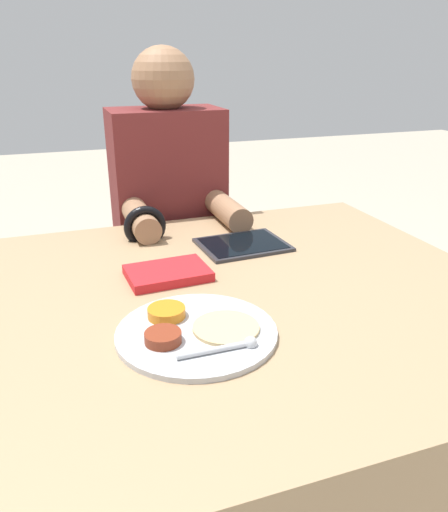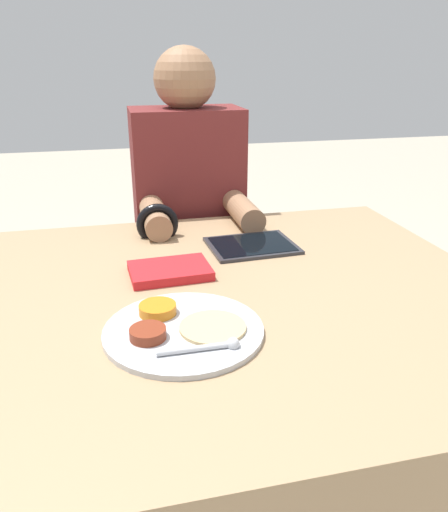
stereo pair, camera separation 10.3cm
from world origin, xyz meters
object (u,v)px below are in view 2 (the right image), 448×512
object	(u,v)px
thali_tray	(182,329)
red_notebook	(170,271)
tablet_device	(252,245)
person_diner	(190,254)

from	to	relation	value
thali_tray	red_notebook	bearing A→B (deg)	87.31
tablet_device	person_diner	bearing A→B (deg)	103.81
tablet_device	person_diner	size ratio (longest dim) A/B	0.18
tablet_device	red_notebook	bearing A→B (deg)	-151.24
thali_tray	tablet_device	world-z (taller)	thali_tray
tablet_device	person_diner	xyz separation A→B (m)	(-0.10, 0.39, -0.17)
red_notebook	tablet_device	world-z (taller)	red_notebook
tablet_device	person_diner	distance (m)	0.43
thali_tray	person_diner	xyz separation A→B (m)	(0.14, 0.76, -0.17)
thali_tray	red_notebook	xyz separation A→B (m)	(0.01, 0.25, 0.00)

